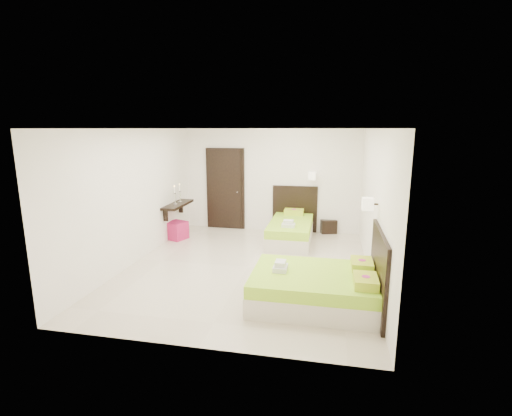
% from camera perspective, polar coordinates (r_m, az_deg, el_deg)
% --- Properties ---
extents(floor, '(5.50, 5.50, 0.00)m').
position_cam_1_polar(floor, '(7.21, -1.26, -9.04)').
color(floor, beige).
rests_on(floor, ground).
extents(bed_single, '(1.14, 1.90, 1.57)m').
position_cam_1_polar(bed_single, '(8.79, 5.42, -3.23)').
color(bed_single, beige).
rests_on(bed_single, ground).
extents(bed_double, '(1.88, 1.60, 1.55)m').
position_cam_1_polar(bed_double, '(5.77, 9.74, -11.78)').
color(bed_double, beige).
rests_on(bed_double, ground).
extents(nightstand, '(0.47, 0.44, 0.35)m').
position_cam_1_polar(nightstand, '(9.64, 11.00, -2.72)').
color(nightstand, black).
rests_on(nightstand, ground).
extents(ottoman, '(0.54, 0.54, 0.42)m').
position_cam_1_polar(ottoman, '(9.12, -12.12, -3.38)').
color(ottoman, '#A8164C').
rests_on(ottoman, ground).
extents(door, '(1.02, 0.15, 2.14)m').
position_cam_1_polar(door, '(9.76, -4.73, 2.90)').
color(door, black).
rests_on(door, ground).
extents(console_shelf, '(0.35, 1.20, 0.78)m').
position_cam_1_polar(console_shelf, '(9.08, -11.99, 0.49)').
color(console_shelf, black).
rests_on(console_shelf, ground).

